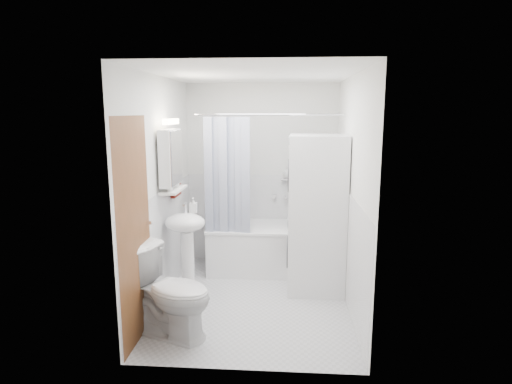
# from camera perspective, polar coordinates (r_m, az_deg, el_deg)

# --- Properties ---
(floor) EXTENTS (2.60, 2.60, 0.00)m
(floor) POSITION_cam_1_polar(r_m,az_deg,el_deg) (4.84, -0.19, -14.18)
(floor) COLOR silver
(floor) RESTS_ON ground
(room_walls) EXTENTS (2.60, 2.60, 2.60)m
(room_walls) POSITION_cam_1_polar(r_m,az_deg,el_deg) (4.42, -0.20, 3.59)
(room_walls) COLOR silver
(room_walls) RESTS_ON ground
(wainscot) EXTENTS (1.98, 2.58, 2.58)m
(wainscot) POSITION_cam_1_polar(r_m,az_deg,el_deg) (4.90, 0.06, -6.34)
(wainscot) COLOR white
(wainscot) RESTS_ON ground
(door) EXTENTS (0.05, 2.00, 2.00)m
(door) POSITION_cam_1_polar(r_m,az_deg,el_deg) (4.16, -13.96, -4.00)
(door) COLOR brown
(door) RESTS_ON ground
(bathtub) EXTENTS (1.55, 0.74, 0.59)m
(bathtub) POSITION_cam_1_polar(r_m,az_deg,el_deg) (5.57, 1.78, -7.18)
(bathtub) COLOR white
(bathtub) RESTS_ON ground
(tub_spout) EXTENTS (0.04, 0.12, 0.04)m
(tub_spout) POSITION_cam_1_polar(r_m,az_deg,el_deg) (5.74, 3.94, -0.62)
(tub_spout) COLOR silver
(tub_spout) RESTS_ON room_walls
(curtain_rod) EXTENTS (1.73, 0.02, 0.02)m
(curtain_rod) POSITION_cam_1_polar(r_m,az_deg,el_deg) (4.99, 1.75, 10.29)
(curtain_rod) COLOR silver
(curtain_rod) RESTS_ON room_walls
(shower_curtain) EXTENTS (0.55, 0.02, 1.45)m
(shower_curtain) POSITION_cam_1_polar(r_m,az_deg,el_deg) (5.10, -3.84, 1.81)
(shower_curtain) COLOR #16244D
(shower_curtain) RESTS_ON curtain_rod
(sink) EXTENTS (0.44, 0.37, 1.04)m
(sink) POSITION_cam_1_polar(r_m,az_deg,el_deg) (4.73, -9.34, -5.78)
(sink) COLOR white
(sink) RESTS_ON ground
(medicine_cabinet) EXTENTS (0.13, 0.50, 0.71)m
(medicine_cabinet) POSITION_cam_1_polar(r_m,az_deg,el_deg) (4.67, -11.29, 4.72)
(medicine_cabinet) COLOR white
(medicine_cabinet) RESTS_ON room_walls
(shelf) EXTENTS (0.18, 0.54, 0.02)m
(shelf) POSITION_cam_1_polar(r_m,az_deg,el_deg) (4.71, -10.96, 0.30)
(shelf) COLOR silver
(shelf) RESTS_ON room_walls
(shower_caddy) EXTENTS (0.22, 0.06, 0.02)m
(shower_caddy) POSITION_cam_1_polar(r_m,az_deg,el_deg) (5.69, 4.48, 1.70)
(shower_caddy) COLOR silver
(shower_caddy) RESTS_ON room_walls
(towel) EXTENTS (0.07, 0.30, 0.74)m
(towel) POSITION_cam_1_polar(r_m,az_deg,el_deg) (4.97, -10.74, 3.75)
(towel) COLOR #60100B
(towel) RESTS_ON room_walls
(washer_dryer) EXTENTS (0.66, 0.65, 1.78)m
(washer_dryer) POSITION_cam_1_polar(r_m,az_deg,el_deg) (4.89, 8.07, -2.93)
(washer_dryer) COLOR white
(washer_dryer) RESTS_ON ground
(toilet) EXTENTS (0.95, 0.75, 0.82)m
(toilet) POSITION_cam_1_polar(r_m,az_deg,el_deg) (4.07, -11.47, -13.00)
(toilet) COLOR white
(toilet) RESTS_ON ground
(soap_pump) EXTENTS (0.08, 0.17, 0.08)m
(soap_pump) POSITION_cam_1_polar(r_m,az_deg,el_deg) (4.86, -8.35, -2.31)
(soap_pump) COLOR gray
(soap_pump) RESTS_ON sink
(shelf_bottle) EXTENTS (0.07, 0.18, 0.07)m
(shelf_bottle) POSITION_cam_1_polar(r_m,az_deg,el_deg) (4.56, -11.46, 0.55)
(shelf_bottle) COLOR gray
(shelf_bottle) RESTS_ON shelf
(shelf_cup) EXTENTS (0.10, 0.09, 0.10)m
(shelf_cup) POSITION_cam_1_polar(r_m,az_deg,el_deg) (4.82, -10.62, 1.29)
(shelf_cup) COLOR gray
(shelf_cup) RESTS_ON shelf
(shampoo_a) EXTENTS (0.13, 0.17, 0.13)m
(shampoo_a) POSITION_cam_1_polar(r_m,az_deg,el_deg) (5.68, 4.26, 2.46)
(shampoo_a) COLOR gray
(shampoo_a) RESTS_ON shower_caddy
(shampoo_b) EXTENTS (0.08, 0.21, 0.08)m
(shampoo_b) POSITION_cam_1_polar(r_m,az_deg,el_deg) (5.68, 5.47, 2.19)
(shampoo_b) COLOR #2B6DAC
(shampoo_b) RESTS_ON shower_caddy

